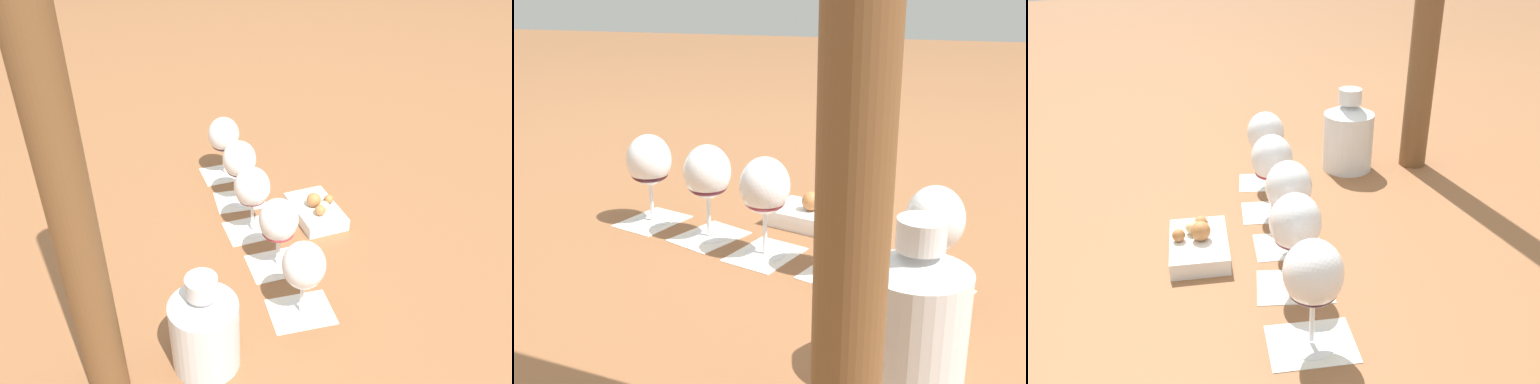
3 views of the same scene
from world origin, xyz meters
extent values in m
plane|color=brown|center=(0.00, 0.00, 0.00)|extent=(8.00, 8.00, 0.00)
cube|color=silver|center=(-0.25, 0.08, 0.00)|extent=(0.13, 0.14, 0.00)
cube|color=silver|center=(-0.12, 0.03, 0.00)|extent=(0.12, 0.14, 0.00)
cube|color=silver|center=(0.01, 0.01, 0.00)|extent=(0.12, 0.14, 0.00)
cube|color=silver|center=(0.12, -0.04, 0.00)|extent=(0.13, 0.14, 0.00)
cube|color=silver|center=(0.25, -0.07, 0.00)|extent=(0.12, 0.14, 0.00)
cylinder|color=white|center=(-0.25, 0.08, 0.00)|extent=(0.07, 0.07, 0.01)
cylinder|color=white|center=(-0.25, 0.08, 0.04)|extent=(0.01, 0.01, 0.07)
ellipsoid|color=white|center=(-0.25, 0.08, 0.12)|extent=(0.08, 0.08, 0.09)
ellipsoid|color=#CB515B|center=(-0.25, 0.08, 0.09)|extent=(0.06, 0.06, 0.03)
cylinder|color=white|center=(-0.12, 0.03, 0.00)|extent=(0.07, 0.07, 0.01)
cylinder|color=white|center=(-0.12, 0.03, 0.04)|extent=(0.01, 0.01, 0.07)
ellipsoid|color=white|center=(-0.12, 0.03, 0.12)|extent=(0.08, 0.08, 0.09)
ellipsoid|color=#A52F39|center=(-0.12, 0.03, 0.09)|extent=(0.06, 0.06, 0.02)
cylinder|color=white|center=(0.01, 0.01, 0.00)|extent=(0.07, 0.07, 0.01)
cylinder|color=white|center=(0.01, 0.01, 0.04)|extent=(0.01, 0.01, 0.07)
ellipsoid|color=white|center=(0.01, 0.01, 0.12)|extent=(0.08, 0.08, 0.09)
ellipsoid|color=maroon|center=(0.01, 0.01, 0.09)|extent=(0.06, 0.06, 0.03)
cylinder|color=white|center=(0.12, -0.04, 0.00)|extent=(0.07, 0.07, 0.01)
cylinder|color=white|center=(0.12, -0.04, 0.04)|extent=(0.01, 0.01, 0.07)
ellipsoid|color=white|center=(0.12, -0.04, 0.12)|extent=(0.08, 0.08, 0.09)
ellipsoid|color=#4F1726|center=(0.12, -0.04, 0.09)|extent=(0.06, 0.06, 0.03)
cylinder|color=white|center=(0.25, -0.07, 0.00)|extent=(0.07, 0.07, 0.01)
cylinder|color=white|center=(0.25, -0.07, 0.04)|extent=(0.01, 0.01, 0.07)
ellipsoid|color=white|center=(0.25, -0.07, 0.12)|extent=(0.08, 0.08, 0.09)
ellipsoid|color=#35111C|center=(0.25, -0.07, 0.09)|extent=(0.06, 0.06, 0.03)
cylinder|color=silver|center=(-0.25, 0.28, 0.07)|extent=(0.11, 0.11, 0.13)
cone|color=silver|center=(-0.25, 0.28, 0.14)|extent=(0.11, 0.11, 0.02)
cylinder|color=silver|center=(-0.25, 0.28, 0.17)|extent=(0.05, 0.05, 0.03)
cube|color=white|center=(-0.04, -0.14, 0.01)|extent=(0.17, 0.13, 0.03)
sphere|color=#B2703D|center=(-0.03, -0.14, 0.05)|extent=(0.03, 0.03, 0.03)
sphere|color=#B2703D|center=(-0.07, -0.13, 0.04)|extent=(0.02, 0.02, 0.02)
sphere|color=beige|center=(-0.06, -0.15, 0.04)|extent=(0.02, 0.02, 0.02)
sphere|color=#B2703D|center=(-0.04, -0.17, 0.04)|extent=(0.02, 0.02, 0.02)
cylinder|color=brown|center=(-0.20, 0.43, 0.38)|extent=(0.06, 0.06, 0.77)
camera|label=1|loc=(-0.79, 0.56, 0.75)|focal=38.00mm
camera|label=2|loc=(-0.28, 0.90, 0.42)|focal=45.00mm
camera|label=3|loc=(0.74, -0.35, 0.51)|focal=38.00mm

